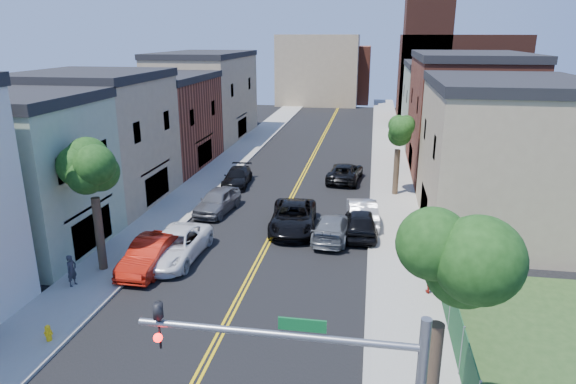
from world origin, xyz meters
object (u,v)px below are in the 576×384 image
at_px(grey_car_left, 217,201).
at_px(fire_hydrant, 48,332).
at_px(grey_car_right, 333,227).
at_px(pedestrian_left, 72,270).
at_px(red_sedan, 150,254).
at_px(pedestrian_right, 432,274).
at_px(black_car_right, 361,222).
at_px(black_suv_lane, 293,217).
at_px(black_car_left, 237,177).
at_px(white_pickup, 175,246).
at_px(silver_car_right, 362,211).
at_px(dark_car_right_far, 345,172).

relative_size(grey_car_left, fire_hydrant, 7.03).
height_order(grey_car_right, pedestrian_left, pedestrian_left).
xyz_separation_m(red_sedan, pedestrian_right, (14.59, -0.50, 0.29)).
xyz_separation_m(grey_car_left, black_car_right, (10.13, -2.61, 0.00)).
distance_m(black_suv_lane, pedestrian_left, 13.54).
xyz_separation_m(black_car_left, grey_car_right, (8.79, -10.24, 0.03)).
bearing_deg(red_sedan, grey_car_right, 32.66).
relative_size(pedestrian_left, fire_hydrant, 2.28).
bearing_deg(black_car_left, pedestrian_left, -104.73).
xyz_separation_m(black_car_left, pedestrian_left, (-3.40, -18.72, 0.24)).
xyz_separation_m(white_pickup, silver_car_right, (10.15, 7.39, 0.02)).
xyz_separation_m(black_car_left, black_car_right, (10.49, -9.34, 0.13)).
xyz_separation_m(black_car_left, fire_hydrant, (-1.71, -23.24, -0.20)).
xyz_separation_m(grey_car_right, fire_hydrant, (-10.50, -13.00, -0.23)).
bearing_deg(white_pickup, black_car_left, 92.77).
bearing_deg(pedestrian_right, white_pickup, 13.85).
relative_size(black_car_left, black_suv_lane, 0.80).
bearing_deg(white_pickup, silver_car_right, 37.48).
bearing_deg(dark_car_right_far, white_pickup, 69.68).
distance_m(grey_car_left, silver_car_right, 10.14).
bearing_deg(black_car_right, fire_hydrant, 45.95).
relative_size(white_pickup, silver_car_right, 1.16).
height_order(grey_car_left, black_car_right, black_car_right).
bearing_deg(black_suv_lane, pedestrian_right, -48.20).
bearing_deg(pedestrian_left, red_sedan, -35.80).
bearing_deg(black_car_left, dark_car_right_far, 13.24).
relative_size(grey_car_right, fire_hydrant, 7.30).
xyz_separation_m(red_sedan, dark_car_right_far, (9.30, 18.82, -0.06)).
xyz_separation_m(white_pickup, grey_car_right, (8.45, 4.44, -0.08)).
distance_m(white_pickup, black_car_right, 11.47).
distance_m(grey_car_left, fire_hydrant, 16.64).
bearing_deg(fire_hydrant, pedestrian_left, 110.56).
height_order(grey_car_right, black_suv_lane, black_suv_lane).
relative_size(red_sedan, grey_car_left, 1.02).
bearing_deg(fire_hydrant, black_car_right, 48.72).
bearing_deg(white_pickup, grey_car_left, 91.27).
bearing_deg(dark_car_right_far, fire_hydrant, 73.53).
height_order(grey_car_left, pedestrian_right, pedestrian_right).
height_order(grey_car_left, silver_car_right, grey_car_left).
xyz_separation_m(dark_car_right_far, pedestrian_left, (-12.20, -21.52, 0.18)).
height_order(dark_car_right_far, pedestrian_left, pedestrian_left).
height_order(pedestrian_right, fire_hydrant, pedestrian_right).
distance_m(grey_car_right, black_suv_lane, 2.85).
xyz_separation_m(dark_car_right_far, fire_hydrant, (-10.50, -26.04, -0.26)).
bearing_deg(silver_car_right, black_suv_lane, 16.90).
xyz_separation_m(red_sedan, black_car_right, (11.00, 6.68, 0.01)).
xyz_separation_m(pedestrian_left, fire_hydrant, (1.70, -4.52, -0.44)).
bearing_deg(black_car_right, red_sedan, 28.49).
distance_m(black_car_left, black_suv_lane, 11.03).
height_order(black_suv_lane, pedestrian_right, pedestrian_right).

